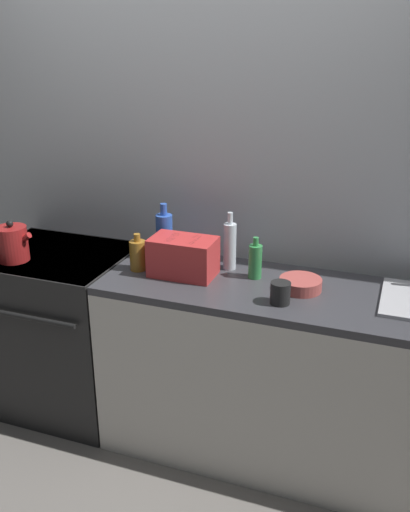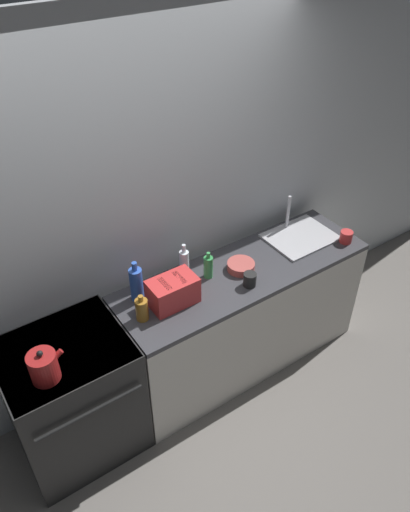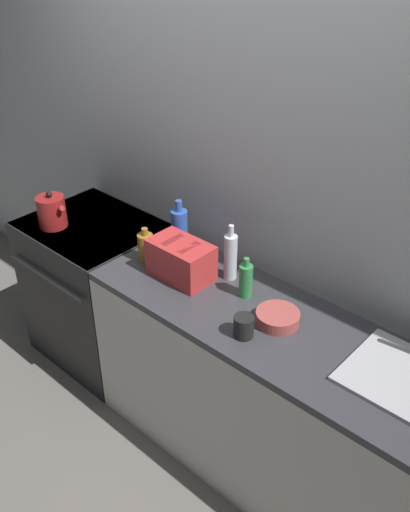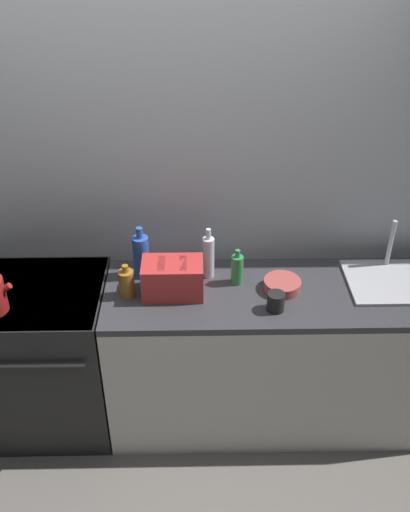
% 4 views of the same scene
% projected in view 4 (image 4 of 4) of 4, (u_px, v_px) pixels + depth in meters
% --- Properties ---
extents(ground_plane, '(12.00, 12.00, 0.00)m').
position_uv_depth(ground_plane, '(162.00, 455.00, 3.13)').
color(ground_plane, slate).
extents(wall_back, '(8.00, 0.05, 2.60)m').
position_uv_depth(wall_back, '(157.00, 186.00, 2.98)').
color(wall_back, silver).
rests_on(wall_back, ground_plane).
extents(stove, '(0.74, 0.66, 0.90)m').
position_uv_depth(stove, '(43.00, 355.00, 3.13)').
color(stove, black).
rests_on(stove, ground_plane).
extents(counter_block, '(1.85, 0.59, 0.90)m').
position_uv_depth(counter_block, '(280.00, 356.00, 3.14)').
color(counter_block, silver).
rests_on(counter_block, ground_plane).
extents(toaster, '(0.30, 0.19, 0.18)m').
position_uv_depth(toaster, '(173.00, 278.00, 2.83)').
color(toaster, red).
rests_on(toaster, counter_block).
extents(sink_tray, '(0.49, 0.39, 0.28)m').
position_uv_depth(sink_tray, '(394.00, 280.00, 2.95)').
color(sink_tray, '#B7B7BC').
rests_on(sink_tray, counter_block).
extents(bottle_green, '(0.06, 0.06, 0.20)m').
position_uv_depth(bottle_green, '(237.00, 269.00, 2.90)').
color(bottle_green, '#338C47').
rests_on(bottle_green, counter_block).
extents(bottle_clear, '(0.06, 0.06, 0.28)m').
position_uv_depth(bottle_clear, '(208.00, 257.00, 2.94)').
color(bottle_clear, silver).
rests_on(bottle_clear, counter_block).
extents(bottle_amber, '(0.08, 0.08, 0.18)m').
position_uv_depth(bottle_amber, '(127.00, 283.00, 2.82)').
color(bottle_amber, '#9E6B23').
rests_on(bottle_amber, counter_block).
extents(bottle_blue, '(0.08, 0.08, 0.29)m').
position_uv_depth(bottle_blue, '(141.00, 256.00, 2.94)').
color(bottle_blue, '#2D56B7').
rests_on(bottle_blue, counter_block).
extents(cup_black, '(0.09, 0.09, 0.10)m').
position_uv_depth(cup_black, '(276.00, 302.00, 2.74)').
color(cup_black, black).
rests_on(cup_black, counter_block).
extents(bowl, '(0.19, 0.19, 0.05)m').
position_uv_depth(bowl, '(282.00, 285.00, 2.89)').
color(bowl, '#B24C47').
rests_on(bowl, counter_block).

